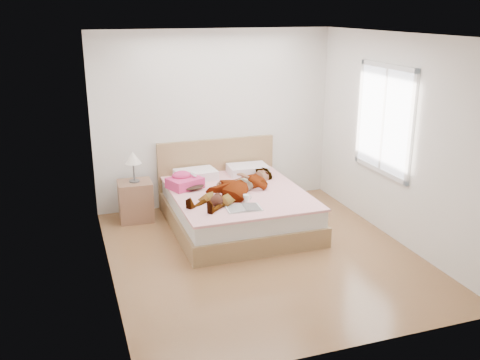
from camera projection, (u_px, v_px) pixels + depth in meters
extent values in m
plane|color=#552D1A|center=(262.00, 255.00, 6.52)|extent=(4.00, 4.00, 0.00)
imported|color=silver|center=(237.00, 184.00, 7.14)|extent=(1.75, 1.59, 0.24)
ellipsoid|color=black|center=(188.00, 184.00, 7.40)|extent=(0.52, 0.60, 0.08)
cube|color=silver|center=(193.00, 175.00, 7.33)|extent=(0.09, 0.10, 0.05)
plane|color=white|center=(265.00, 35.00, 5.72)|extent=(4.00, 4.00, 0.00)
plane|color=silver|center=(215.00, 119.00, 7.93)|extent=(3.60, 0.00, 3.60)
plane|color=white|center=(353.00, 212.00, 4.32)|extent=(3.60, 0.00, 3.60)
plane|color=silver|center=(103.00, 166.00, 5.57)|extent=(0.00, 4.00, 4.00)
plane|color=white|center=(398.00, 140.00, 6.67)|extent=(0.00, 4.00, 4.00)
cube|color=white|center=(384.00, 120.00, 6.88)|extent=(0.02, 1.10, 1.30)
cube|color=silver|center=(412.00, 129.00, 6.35)|extent=(0.04, 0.06, 1.42)
cube|color=silver|center=(360.00, 112.00, 7.40)|extent=(0.04, 0.06, 1.42)
cube|color=silver|center=(380.00, 170.00, 7.08)|extent=(0.04, 1.22, 0.06)
cube|color=silver|center=(389.00, 66.00, 6.67)|extent=(0.04, 1.22, 0.06)
cube|color=silver|center=(384.00, 120.00, 6.87)|extent=(0.03, 0.04, 1.30)
cube|color=olive|center=(238.00, 217.00, 7.34)|extent=(1.78, 2.08, 0.26)
cube|color=silver|center=(238.00, 201.00, 7.27)|extent=(1.70, 2.00, 0.22)
cube|color=white|center=(238.00, 192.00, 7.23)|extent=(1.74, 2.04, 0.03)
cube|color=brown|center=(217.00, 171.00, 8.14)|extent=(1.80, 0.07, 1.00)
cube|color=white|center=(196.00, 174.00, 7.73)|extent=(0.61, 0.44, 0.13)
cube|color=white|center=(248.00, 169.00, 7.97)|extent=(0.60, 0.43, 0.13)
cube|color=#E83F7F|center=(185.00, 183.00, 7.34)|extent=(0.53, 0.49, 0.14)
ellipsoid|color=#E63E80|center=(182.00, 175.00, 7.35)|extent=(0.26, 0.20, 0.13)
cube|color=white|center=(244.00, 208.00, 6.59)|extent=(0.45, 0.32, 0.01)
cube|color=white|center=(235.00, 208.00, 6.57)|extent=(0.23, 0.30, 0.02)
cube|color=black|center=(252.00, 207.00, 6.62)|extent=(0.23, 0.30, 0.02)
cylinder|color=white|center=(246.00, 198.00, 6.83)|extent=(0.08, 0.08, 0.09)
torus|color=white|center=(249.00, 198.00, 6.84)|extent=(0.07, 0.01, 0.07)
cylinder|color=black|center=(246.00, 195.00, 6.81)|extent=(0.07, 0.07, 0.00)
ellipsoid|color=black|center=(217.00, 201.00, 6.67)|extent=(0.22, 0.23, 0.14)
ellipsoid|color=#F7E3CD|center=(217.00, 200.00, 6.65)|extent=(0.12, 0.12, 0.07)
sphere|color=black|center=(217.00, 197.00, 6.76)|extent=(0.10, 0.10, 0.10)
sphere|color=pink|center=(215.00, 195.00, 6.79)|extent=(0.04, 0.04, 0.04)
sphere|color=#FFA6B5|center=(221.00, 195.00, 6.78)|extent=(0.04, 0.04, 0.04)
ellipsoid|color=black|center=(212.00, 204.00, 6.64)|extent=(0.06, 0.07, 0.03)
ellipsoid|color=black|center=(221.00, 204.00, 6.63)|extent=(0.06, 0.07, 0.03)
cube|color=brown|center=(136.00, 201.00, 7.52)|extent=(0.48, 0.43, 0.57)
cylinder|color=#4F4F4F|center=(134.00, 181.00, 7.43)|extent=(0.15, 0.15, 0.02)
cylinder|color=#4F4F4F|center=(134.00, 171.00, 7.39)|extent=(0.03, 0.03, 0.29)
cone|color=white|center=(133.00, 158.00, 7.33)|extent=(0.23, 0.23, 0.16)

